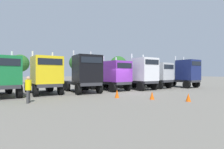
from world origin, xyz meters
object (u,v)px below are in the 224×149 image
object	(u,v)px
traffic_cone_mid	(188,97)
semi_truck_navy	(184,73)
semi_truck_white	(141,74)
traffic_cone_near	(152,95)
semi_truck_silver	(157,75)
visitor_in_hivis	(28,87)
semi_truck_yellow	(45,75)
traffic_cone_far	(117,94)
semi_truck_green	(1,76)
semi_truck_purple	(114,75)
semi_truck_black	(85,74)

from	to	relation	value
traffic_cone_mid	semi_truck_navy	bearing A→B (deg)	39.89
semi_truck_white	traffic_cone_near	world-z (taller)	semi_truck_white
semi_truck_silver	traffic_cone_near	distance (m)	10.81
visitor_in_hivis	traffic_cone_mid	distance (m)	11.20
semi_truck_yellow	traffic_cone_far	world-z (taller)	semi_truck_yellow
traffic_cone_mid	traffic_cone_far	world-z (taller)	traffic_cone_far
semi_truck_yellow	semi_truck_navy	bearing A→B (deg)	81.51
semi_truck_yellow	traffic_cone_near	bearing A→B (deg)	37.09
semi_truck_silver	traffic_cone_far	bearing A→B (deg)	-70.26
traffic_cone_far	semi_truck_yellow	bearing A→B (deg)	133.03
semi_truck_green	semi_truck_silver	bearing A→B (deg)	80.81
semi_truck_silver	visitor_in_hivis	xyz separation A→B (m)	(-16.09, -4.83, -0.76)
semi_truck_green	semi_truck_white	bearing A→B (deg)	78.09
traffic_cone_near	semi_truck_white	bearing A→B (deg)	57.68
semi_truck_navy	traffic_cone_near	size ratio (longest dim) A/B	10.33
semi_truck_purple	traffic_cone_mid	bearing A→B (deg)	-4.25
semi_truck_white	traffic_cone_near	xyz separation A→B (m)	(-4.25, -6.72, -1.69)
semi_truck_black	traffic_cone_mid	distance (m)	9.99
semi_truck_green	traffic_cone_near	size ratio (longest dim) A/B	10.94
semi_truck_yellow	semi_truck_silver	xyz separation A→B (m)	(14.40, 0.30, -0.08)
semi_truck_white	semi_truck_navy	distance (m)	7.54
semi_truck_purple	traffic_cone_near	xyz separation A→B (m)	(-0.67, -7.31, -1.47)
semi_truck_yellow	semi_truck_silver	world-z (taller)	semi_truck_yellow
semi_truck_navy	semi_truck_yellow	bearing A→B (deg)	-96.57
semi_truck_yellow	visitor_in_hivis	size ratio (longest dim) A/B	3.23
semi_truck_silver	traffic_cone_near	size ratio (longest dim) A/B	9.86
semi_truck_yellow	traffic_cone_mid	size ratio (longest dim) A/B	10.01
semi_truck_purple	semi_truck_silver	world-z (taller)	semi_truck_purple
semi_truck_white	semi_truck_purple	bearing A→B (deg)	-103.29
semi_truck_silver	traffic_cone_far	size ratio (longest dim) A/B	8.89
semi_truck_yellow	traffic_cone_mid	bearing A→B (deg)	36.14
semi_truck_yellow	traffic_cone_far	xyz separation A→B (m)	(4.87, -5.21, -1.56)
traffic_cone_far	traffic_cone_mid	bearing A→B (deg)	-48.69
semi_truck_silver	semi_truck_green	bearing A→B (deg)	-97.83
semi_truck_white	traffic_cone_near	distance (m)	8.12
semi_truck_black	traffic_cone_near	world-z (taller)	semi_truck_black
semi_truck_silver	traffic_cone_mid	distance (m)	11.38
semi_truck_yellow	semi_truck_purple	xyz separation A→B (m)	(7.49, 0.05, -0.12)
semi_truck_white	traffic_cone_far	bearing A→B (deg)	-56.89
semi_truck_black	semi_truck_navy	xyz separation A→B (m)	(14.86, -0.15, 0.03)
semi_truck_black	traffic_cone_mid	world-z (taller)	semi_truck_black
semi_truck_silver	visitor_in_hivis	distance (m)	16.81
semi_truck_purple	traffic_cone_near	bearing A→B (deg)	-15.23
semi_truck_navy	semi_truck_white	bearing A→B (deg)	-95.93
traffic_cone_mid	semi_truck_white	bearing A→B (deg)	73.16
semi_truck_white	visitor_in_hivis	bearing A→B (deg)	-76.56
semi_truck_white	traffic_cone_near	bearing A→B (deg)	-36.24
semi_truck_yellow	semi_truck_navy	size ratio (longest dim) A/B	0.92
semi_truck_purple	semi_truck_white	distance (m)	3.63
semi_truck_purple	traffic_cone_mid	distance (m)	9.48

